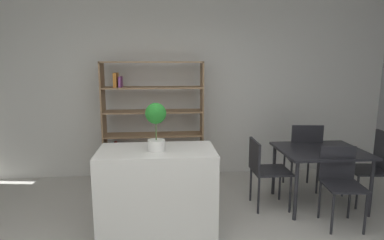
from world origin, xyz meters
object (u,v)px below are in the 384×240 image
at_px(kitchen_island, 158,192).
at_px(dining_chair_far, 304,152).
at_px(dining_table, 320,155).
at_px(dining_chair_island_side, 264,166).
at_px(open_bookshelf, 150,123).
at_px(dining_chair_window_side, 375,162).
at_px(dining_chair_near, 340,178).
at_px(potted_plant_on_island, 156,122).

distance_m(kitchen_island, dining_chair_far, 2.26).
height_order(dining_table, dining_chair_island_side, dining_chair_island_side).
bearing_deg(dining_chair_island_side, dining_chair_far, -57.49).
relative_size(open_bookshelf, dining_chair_island_side, 2.10).
height_order(dining_chair_island_side, dining_chair_window_side, dining_chair_window_side).
distance_m(open_bookshelf, dining_chair_far, 2.27).
bearing_deg(open_bookshelf, kitchen_island, -85.14).
xyz_separation_m(open_bookshelf, dining_table, (2.18, -1.01, -0.26)).
height_order(dining_table, dining_chair_window_side, dining_chair_window_side).
bearing_deg(open_bookshelf, dining_chair_far, -14.62).
bearing_deg(dining_chair_near, dining_chair_island_side, 153.66).
distance_m(kitchen_island, open_bookshelf, 1.61).
height_order(dining_chair_window_side, dining_chair_near, dining_chair_window_side).
distance_m(potted_plant_on_island, dining_table, 2.20).
bearing_deg(dining_chair_window_side, potted_plant_on_island, -72.77).
relative_size(kitchen_island, dining_chair_near, 1.38).
relative_size(open_bookshelf, dining_chair_near, 2.09).
bearing_deg(dining_chair_near, potted_plant_on_island, -171.40).
bearing_deg(dining_chair_window_side, kitchen_island, -73.58).
distance_m(open_bookshelf, dining_chair_window_side, 3.12).
distance_m(kitchen_island, dining_chair_island_side, 1.42).
relative_size(open_bookshelf, dining_chair_far, 1.87).
xyz_separation_m(dining_chair_island_side, dining_chair_near, (0.74, -0.47, 0.00)).
distance_m(dining_chair_near, dining_chair_far, 0.91).
height_order(kitchen_island, dining_chair_far, dining_chair_far).
xyz_separation_m(potted_plant_on_island, dining_chair_far, (2.04, 1.01, -0.66)).
bearing_deg(dining_chair_near, kitchen_island, -172.54).
xyz_separation_m(kitchen_island, dining_chair_far, (2.04, 0.97, 0.11)).
distance_m(potted_plant_on_island, dining_chair_island_side, 1.59).
xyz_separation_m(kitchen_island, open_bookshelf, (-0.13, 1.54, 0.45)).
relative_size(potted_plant_on_island, dining_chair_far, 0.50).
bearing_deg(kitchen_island, dining_chair_window_side, 10.40).
bearing_deg(dining_table, dining_chair_island_side, 179.91).
distance_m(open_bookshelf, dining_chair_island_side, 1.81).
height_order(potted_plant_on_island, dining_chair_island_side, potted_plant_on_island).
relative_size(kitchen_island, dining_chair_window_side, 1.28).
height_order(dining_chair_island_side, dining_chair_near, dining_chair_near).
distance_m(potted_plant_on_island, dining_chair_near, 2.18).
bearing_deg(open_bookshelf, dining_chair_near, -34.04).
bearing_deg(potted_plant_on_island, dining_table, 15.41).
xyz_separation_m(kitchen_island, dining_chair_island_side, (1.32, 0.52, 0.07)).
distance_m(dining_chair_window_side, dining_chair_far, 0.89).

